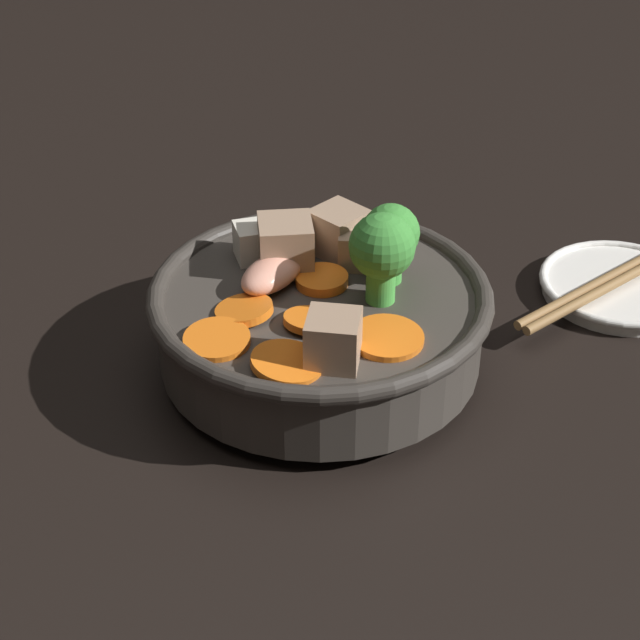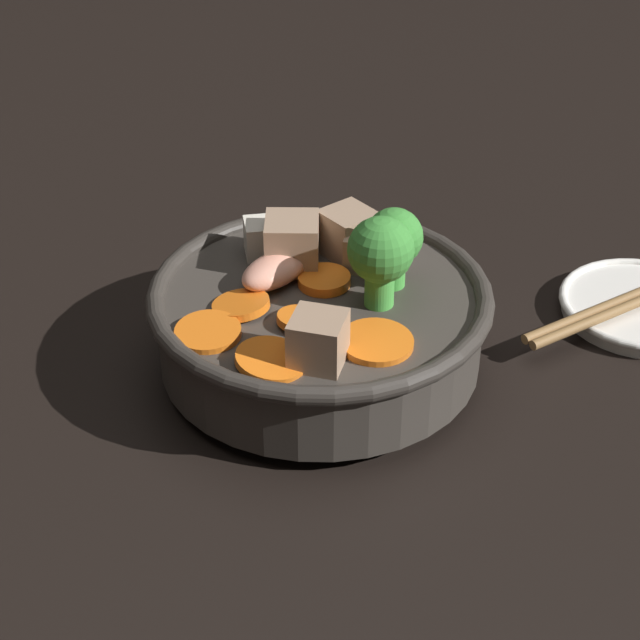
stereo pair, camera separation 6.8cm
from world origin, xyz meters
TOP-DOWN VIEW (x-y plane):
  - ground_plane at (0.00, 0.00)m, footprint 3.00×3.00m
  - stirfry_bowl at (0.00, 0.00)m, footprint 0.22×0.22m
  - side_saucer at (0.13, 0.20)m, footprint 0.12×0.12m
  - chopsticks_pair at (0.13, 0.20)m, footprint 0.08×0.21m

SIDE VIEW (x-z plane):
  - ground_plane at x=0.00m, z-range 0.00..0.00m
  - side_saucer at x=0.13m, z-range 0.00..0.01m
  - chopsticks_pair at x=0.13m, z-range 0.01..0.02m
  - stirfry_bowl at x=0.00m, z-range -0.02..0.10m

